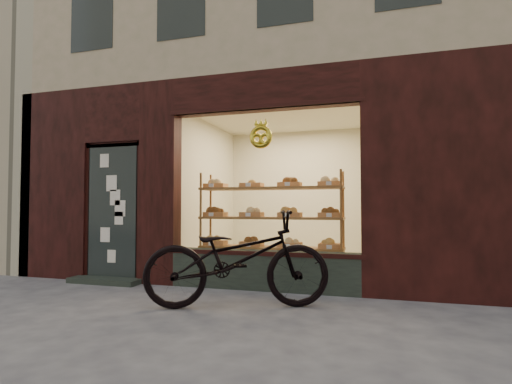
% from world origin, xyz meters
% --- Properties ---
extents(ground, '(90.00, 90.00, 0.00)m').
position_xyz_m(ground, '(0.00, 0.00, 0.00)').
color(ground, '#474650').
extents(bakery_building, '(7.20, 7.28, 9.00)m').
position_xyz_m(bakery_building, '(0.04, 5.29, 5.58)').
color(bakery_building, black).
rests_on(bakery_building, ground).
extents(display_shelf, '(2.20, 0.45, 1.70)m').
position_xyz_m(display_shelf, '(0.45, 2.55, 0.86)').
color(display_shelf, olive).
rests_on(display_shelf, ground).
extents(bicycle, '(2.28, 1.47, 1.13)m').
position_xyz_m(bicycle, '(0.43, 1.08, 0.56)').
color(bicycle, black).
rests_on(bicycle, ground).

